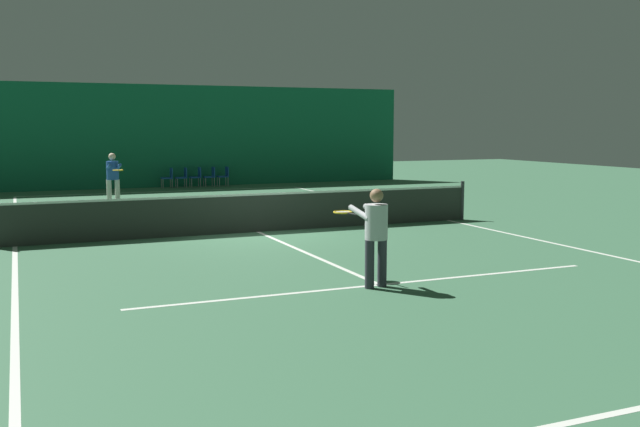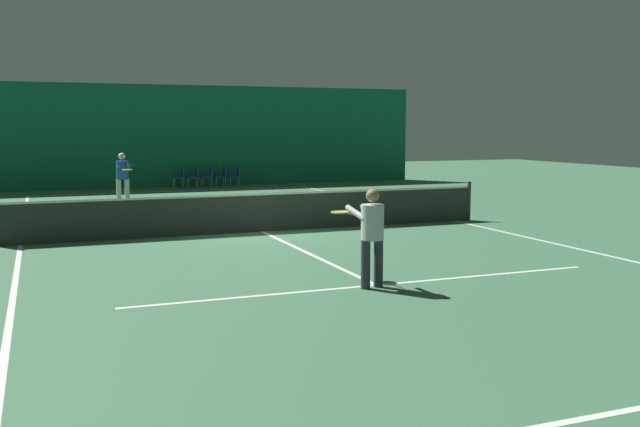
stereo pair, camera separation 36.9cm
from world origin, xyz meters
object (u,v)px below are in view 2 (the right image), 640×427
courtside_chair_0 (180,176)px  tennis_net (262,211)px  courtside_chair_2 (208,175)px  player_far (123,175)px  courtside_chair_4 (235,175)px  player_near (371,230)px  courtside_chair_3 (222,175)px  courtside_chair_1 (194,176)px

courtside_chair_0 → tennis_net: bearing=-2.0°
courtside_chair_2 → courtside_chair_0: bearing=-90.0°
player_far → courtside_chair_2: size_ratio=2.04×
courtside_chair_4 → courtside_chair_2: bearing=-90.0°
player_near → courtside_chair_3: bearing=-15.6°
courtside_chair_2 → courtside_chair_3: 0.60m
player_near → tennis_net: bearing=-10.0°
courtside_chair_1 → courtside_chair_4: bearing=90.0°
courtside_chair_2 → courtside_chair_4: bearing=90.0°
courtside_chair_4 → courtside_chair_0: bearing=-90.0°
tennis_net → courtside_chair_4: (2.89, 13.51, -0.03)m
player_far → courtside_chair_0: size_ratio=2.04×
player_near → courtside_chair_4: (3.04, 20.01, -0.44)m
tennis_net → courtside_chair_2: 13.62m
courtside_chair_0 → courtside_chair_1: same height
player_far → courtside_chair_4: (5.39, 5.93, -0.51)m
tennis_net → courtside_chair_3: tennis_net is taller
player_far → courtside_chair_4: bearing=135.3°
courtside_chair_0 → courtside_chair_4: (2.42, 0.00, 0.00)m
player_far → courtside_chair_1: size_ratio=2.04×
courtside_chair_2 → courtside_chair_4: (1.21, 0.00, 0.00)m
player_near → courtside_chair_0: 20.02m
courtside_chair_0 → courtside_chair_4: size_ratio=1.00×
tennis_net → courtside_chair_4: size_ratio=14.29×
tennis_net → courtside_chair_2: (1.68, 13.51, -0.03)m
courtside_chair_0 → courtside_chair_2: (1.21, 0.00, 0.00)m
courtside_chair_3 → courtside_chair_4: size_ratio=1.00×
courtside_chair_1 → courtside_chair_4: same height
player_near → courtside_chair_1: (1.23, 20.01, -0.44)m
courtside_chair_1 → courtside_chair_2: 0.60m
courtside_chair_3 → tennis_net: bearing=-9.6°
courtside_chair_3 → player_far: bearing=-38.9°
player_far → courtside_chair_2: player_far is taller
courtside_chair_4 → player_near: bearing=-8.7°
courtside_chair_0 → courtside_chair_1: 0.60m
courtside_chair_1 → courtside_chair_3: bearing=90.0°
courtside_chair_0 → courtside_chair_3: 1.81m
player_far → courtside_chair_2: 7.27m
tennis_net → courtside_chair_3: size_ratio=14.29×
player_near → courtside_chair_2: player_near is taller
tennis_net → player_far: 7.99m
player_near → courtside_chair_0: bearing=-10.5°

